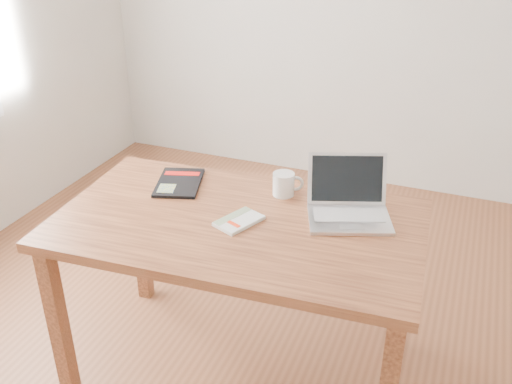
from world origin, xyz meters
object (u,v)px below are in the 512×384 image
(white_guidebook, at_px, (239,221))
(laptop, at_px, (348,204))
(desk, at_px, (238,240))
(coffee_mug, at_px, (284,184))
(black_guidebook, at_px, (179,183))

(white_guidebook, distance_m, laptop, 0.42)
(desk, bearing_deg, white_guidebook, -60.22)
(white_guidebook, relative_size, coffee_mug, 1.68)
(black_guidebook, bearing_deg, white_guidebook, -46.86)
(laptop, height_order, coffee_mug, laptop)
(laptop, relative_size, coffee_mug, 3.17)
(black_guidebook, bearing_deg, laptop, -16.98)
(desk, bearing_deg, laptop, 23.72)
(desk, distance_m, black_guidebook, 0.41)
(desk, height_order, white_guidebook, white_guidebook)
(desk, relative_size, coffee_mug, 11.77)
(coffee_mug, bearing_deg, desk, -136.44)
(desk, relative_size, black_guidebook, 4.62)
(coffee_mug, bearing_deg, laptop, -39.75)
(laptop, bearing_deg, black_guidebook, 160.63)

